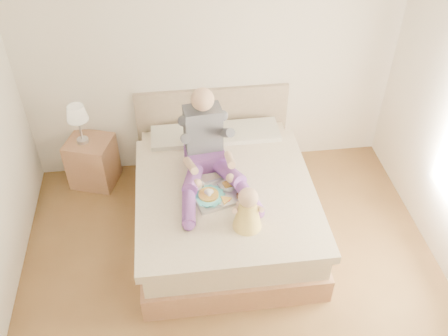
{
  "coord_description": "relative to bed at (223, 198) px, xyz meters",
  "views": [
    {
      "loc": [
        -0.44,
        -2.54,
        3.86
      ],
      "look_at": [
        0.0,
        1.02,
        0.77
      ],
      "focal_mm": 40.0,
      "sensor_mm": 36.0,
      "label": 1
    }
  ],
  "objects": [
    {
      "name": "room",
      "position": [
        0.08,
        -1.08,
        1.19
      ],
      "size": [
        4.02,
        4.22,
        2.71
      ],
      "color": "brown",
      "rests_on": "ground"
    },
    {
      "name": "bed",
      "position": [
        0.0,
        0.0,
        0.0
      ],
      "size": [
        1.7,
        2.18,
        1.0
      ],
      "color": "#916243",
      "rests_on": "ground"
    },
    {
      "name": "nightstand",
      "position": [
        -1.37,
        0.8,
        -0.03
      ],
      "size": [
        0.58,
        0.54,
        0.57
      ],
      "rotation": [
        0.0,
        0.0,
        -0.32
      ],
      "color": "#916243",
      "rests_on": "ground"
    },
    {
      "name": "lamp",
      "position": [
        -1.42,
        0.79,
        0.6
      ],
      "size": [
        0.22,
        0.22,
        0.45
      ],
      "color": "silver",
      "rests_on": "nightstand"
    },
    {
      "name": "adult",
      "position": [
        -0.14,
        0.08,
        0.55
      ],
      "size": [
        0.75,
        1.1,
        0.89
      ],
      "rotation": [
        0.0,
        0.0,
        0.11
      ],
      "color": "#643482",
      "rests_on": "bed"
    },
    {
      "name": "tray",
      "position": [
        -0.07,
        -0.25,
        0.32
      ],
      "size": [
        0.56,
        0.49,
        0.14
      ],
      "rotation": [
        0.0,
        0.0,
        0.27
      ],
      "color": "silver",
      "rests_on": "bed"
    },
    {
      "name": "baby",
      "position": [
        0.13,
        -0.66,
        0.47
      ],
      "size": [
        0.29,
        0.38,
        0.43
      ],
      "rotation": [
        0.0,
        0.0,
        -0.06
      ],
      "color": "#E6BF48",
      "rests_on": "bed"
    }
  ]
}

